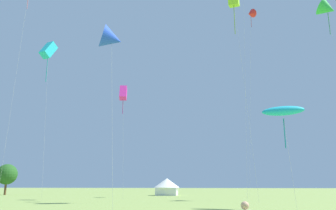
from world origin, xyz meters
The scene contains 8 objects.
kite_green_delta centered at (24.39, 47.89, 30.25)m, with size 4.23×3.79×32.07m.
kite_cyan_parafoil centered at (11.81, 28.01, 9.13)m, with size 4.23×2.72×9.77m.
kite_cyan_box centered at (-19.16, 39.68, 21.83)m, with size 2.70×2.88×23.31m.
kite_red_delta centered at (13.54, 58.51, 35.76)m, with size 3.55×2.61×36.89m.
kite_magenta_box centered at (-8.71, 44.68, 16.15)m, with size 1.42×2.02×17.39m.
kite_blue_delta centered at (-3.83, 21.95, 14.89)m, with size 2.88×2.83×16.12m.
festival_tent_left centered at (-4.20, 63.38, 1.84)m, with size 5.12×5.12×3.33m.
tree_distant_left centered at (-37.92, 62.13, 4.18)m, with size 4.24×4.24×6.32m.
Camera 1 is at (4.72, -5.32, 2.17)m, focal length 36.12 mm.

